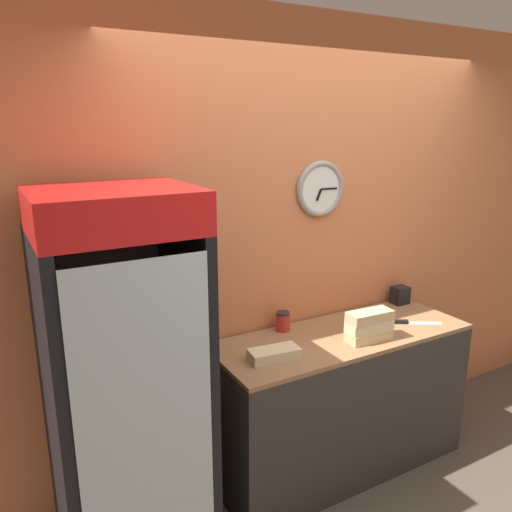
# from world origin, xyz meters

# --- Properties ---
(wall_back) EXTENTS (5.20, 0.09, 2.70)m
(wall_back) POSITION_xyz_m (0.00, 1.17, 1.35)
(wall_back) COLOR #D17547
(wall_back) RESTS_ON ground_plane
(prep_counter) EXTENTS (1.57, 0.57, 0.89)m
(prep_counter) POSITION_xyz_m (0.00, 0.84, 0.44)
(prep_counter) COLOR #332D28
(prep_counter) RESTS_ON ground_plane
(beverage_cooler) EXTENTS (0.66, 0.67, 1.84)m
(beverage_cooler) POSITION_xyz_m (-1.30, 0.83, 1.00)
(beverage_cooler) COLOR black
(beverage_cooler) RESTS_ON ground_plane
(sandwich_stack_bottom) EXTENTS (0.27, 0.13, 0.06)m
(sandwich_stack_bottom) POSITION_xyz_m (0.07, 0.69, 0.92)
(sandwich_stack_bottom) COLOR tan
(sandwich_stack_bottom) RESTS_ON prep_counter
(sandwich_stack_middle) EXTENTS (0.28, 0.14, 0.06)m
(sandwich_stack_middle) POSITION_xyz_m (0.07, 0.69, 0.97)
(sandwich_stack_middle) COLOR beige
(sandwich_stack_middle) RESTS_ON sandwich_stack_bottom
(sandwich_stack_top) EXTENTS (0.27, 0.13, 0.06)m
(sandwich_stack_top) POSITION_xyz_m (0.07, 0.69, 1.03)
(sandwich_stack_top) COLOR tan
(sandwich_stack_top) RESTS_ON sandwich_stack_middle
(sandwich_flat_left) EXTENTS (0.28, 0.15, 0.06)m
(sandwich_flat_left) POSITION_xyz_m (-0.52, 0.76, 0.92)
(sandwich_flat_left) COLOR beige
(sandwich_flat_left) RESTS_ON prep_counter
(chefs_knife) EXTENTS (0.31, 0.20, 0.02)m
(chefs_knife) POSITION_xyz_m (0.45, 0.76, 0.89)
(chefs_knife) COLOR silver
(chefs_knife) RESTS_ON prep_counter
(condiment_jar) EXTENTS (0.09, 0.09, 0.12)m
(condiment_jar) POSITION_xyz_m (-0.28, 1.05, 0.94)
(condiment_jar) COLOR #B72D23
(condiment_jar) RESTS_ON prep_counter
(napkin_dispenser) EXTENTS (0.11, 0.09, 0.12)m
(napkin_dispenser) POSITION_xyz_m (0.67, 1.05, 0.95)
(napkin_dispenser) COLOR black
(napkin_dispenser) RESTS_ON prep_counter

